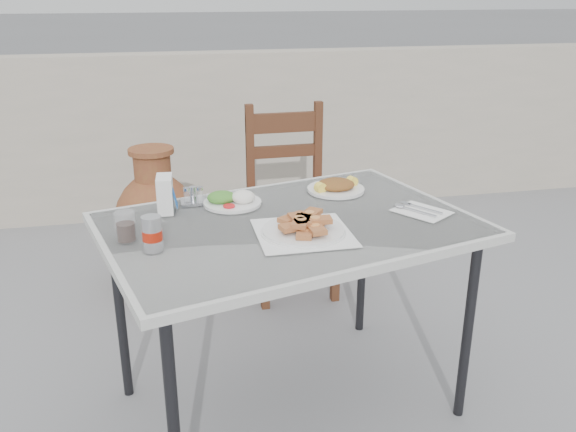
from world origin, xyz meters
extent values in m
plane|color=slate|center=(0.00, 0.00, 0.00)|extent=(80.00, 80.00, 0.00)
cylinder|color=black|center=(-0.62, -0.49, 0.39)|extent=(0.04, 0.04, 0.78)
cylinder|color=black|center=(0.52, -0.19, 0.39)|extent=(0.04, 0.04, 0.78)
cylinder|color=black|center=(-0.81, 0.23, 0.39)|extent=(0.04, 0.04, 0.78)
cylinder|color=black|center=(0.34, 0.53, 0.39)|extent=(0.04, 0.04, 0.78)
cube|color=white|center=(-0.14, 0.02, 0.81)|extent=(1.55, 1.24, 0.03)
cube|color=white|center=(-0.14, 0.02, 0.82)|extent=(1.49, 1.18, 0.01)
cube|color=silver|center=(-0.12, -0.11, 0.83)|extent=(0.33, 0.33, 0.00)
cylinder|color=silver|center=(-0.12, -0.11, 0.84)|extent=(0.29, 0.29, 0.01)
cylinder|color=silver|center=(-0.12, -0.11, 0.83)|extent=(0.30, 0.30, 0.01)
cylinder|color=silver|center=(-0.33, 0.25, 0.83)|extent=(0.23, 0.23, 0.01)
ellipsoid|color=white|center=(-0.29, 0.24, 0.86)|extent=(0.10, 0.10, 0.05)
ellipsoid|color=#2D6A1E|center=(-0.37, 0.26, 0.86)|extent=(0.12, 0.11, 0.05)
cylinder|color=red|center=(-0.35, 0.19, 0.84)|extent=(0.05, 0.05, 0.01)
cylinder|color=silver|center=(0.13, 0.33, 0.83)|extent=(0.25, 0.25, 0.01)
ellipsoid|color=#306419|center=(0.13, 0.33, 0.86)|extent=(0.16, 0.15, 0.05)
cylinder|color=yellow|center=(0.05, 0.30, 0.86)|extent=(0.05, 0.05, 0.04)
cylinder|color=yellow|center=(0.21, 0.35, 0.86)|extent=(0.05, 0.05, 0.04)
cylinder|color=silver|center=(-0.64, -0.15, 0.89)|extent=(0.07, 0.07, 0.12)
cylinder|color=red|center=(-0.64, -0.15, 0.88)|extent=(0.07, 0.07, 0.04)
cylinder|color=silver|center=(-0.64, -0.15, 0.94)|extent=(0.06, 0.06, 0.00)
cylinder|color=white|center=(-0.73, -0.04, 0.88)|extent=(0.07, 0.07, 0.10)
cylinder|color=black|center=(-0.73, -0.04, 0.86)|extent=(0.06, 0.06, 0.06)
cube|color=silver|center=(-0.59, 0.22, 0.90)|extent=(0.07, 0.12, 0.14)
cube|color=blue|center=(-0.56, 0.22, 0.89)|extent=(0.02, 0.06, 0.08)
cube|color=silver|center=(-0.48, 0.30, 0.83)|extent=(0.11, 0.09, 0.01)
cylinder|color=white|center=(-0.51, 0.28, 0.87)|extent=(0.02, 0.02, 0.06)
cylinder|color=white|center=(-0.46, 0.28, 0.87)|extent=(0.02, 0.02, 0.06)
cylinder|color=silver|center=(-0.48, 0.32, 0.87)|extent=(0.03, 0.03, 0.05)
cube|color=silver|center=(0.38, 0.01, 0.83)|extent=(0.24, 0.25, 0.00)
cube|color=silver|center=(0.36, 0.00, 0.83)|extent=(0.10, 0.14, 0.00)
ellipsoid|color=silver|center=(0.31, 0.07, 0.84)|extent=(0.04, 0.05, 0.01)
cube|color=silver|center=(0.40, 0.02, 0.83)|extent=(0.10, 0.14, 0.00)
cube|color=silver|center=(0.35, 0.10, 0.83)|extent=(0.05, 0.05, 0.00)
cube|color=#371B0F|center=(-0.10, 0.84, 0.25)|extent=(0.04, 0.04, 0.49)
cube|color=#371B0F|center=(0.30, 0.85, 0.25)|extent=(0.04, 0.04, 0.49)
cube|color=#371B0F|center=(-0.11, 1.24, 0.25)|extent=(0.04, 0.04, 0.49)
cube|color=#371B0F|center=(0.29, 1.25, 0.25)|extent=(0.04, 0.04, 0.49)
cube|color=maroon|center=(0.09, 1.05, 0.52)|extent=(0.47, 0.47, 0.05)
cube|color=#371B0F|center=(-0.11, 1.24, 0.77)|extent=(0.04, 0.04, 0.55)
cube|color=#371B0F|center=(0.29, 1.25, 0.77)|extent=(0.04, 0.04, 0.55)
cube|color=#371B0F|center=(0.09, 1.24, 0.93)|extent=(0.44, 0.04, 0.11)
cube|color=#371B0F|center=(0.09, 1.24, 0.77)|extent=(0.44, 0.04, 0.07)
cylinder|color=brown|center=(-0.65, 1.23, 0.04)|extent=(0.36, 0.36, 0.09)
ellipsoid|color=brown|center=(-0.65, 1.23, 0.39)|extent=(0.47, 0.47, 0.59)
cylinder|color=#C6BC91|center=(-0.65, 1.23, 0.39)|extent=(0.48, 0.48, 0.07)
cylinder|color=brown|center=(-0.65, 1.23, 0.72)|extent=(0.20, 0.20, 0.18)
cylinder|color=brown|center=(-0.65, 1.23, 0.82)|extent=(0.25, 0.25, 0.03)
cube|color=#A39788|center=(0.00, 2.50, 0.60)|extent=(6.00, 0.25, 1.20)
camera|label=1|loc=(-0.59, -2.06, 1.66)|focal=38.00mm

